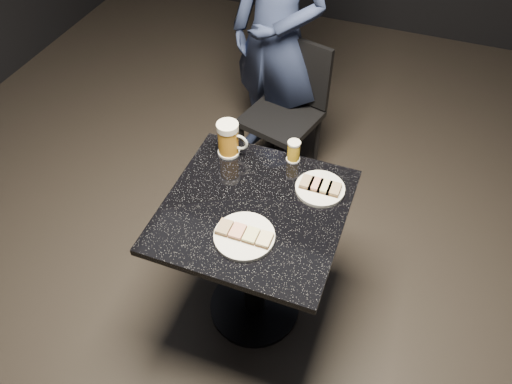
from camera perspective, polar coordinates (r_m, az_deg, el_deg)
floor at (r=2.55m, az=-0.16°, el=-13.01°), size 6.00×6.00×0.00m
plate_large at (r=1.85m, az=-1.34°, el=-5.06°), size 0.23×0.23×0.01m
plate_small at (r=2.02m, az=7.32°, el=0.40°), size 0.20×0.20×0.01m
patron at (r=2.83m, az=2.48°, el=17.35°), size 0.70×0.59×1.64m
table at (r=2.13m, az=-0.19°, el=-6.12°), size 0.70×0.70×0.75m
beer_mug at (r=2.12m, az=-3.14°, el=6.08°), size 0.14×0.09×0.16m
beer_tumbler at (r=2.11m, az=4.32°, el=4.69°), size 0.06×0.06×0.10m
chair at (r=2.85m, az=3.62°, el=9.79°), size 0.46×0.46×0.86m
canapes_on_plate_large at (r=1.83m, az=-1.35°, el=-4.75°), size 0.21×0.07×0.02m
canapes_on_plate_small at (r=2.01m, az=7.37°, el=0.72°), size 0.16×0.07×0.02m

